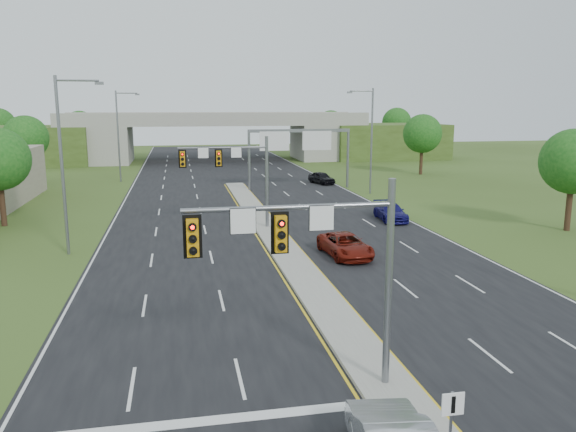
# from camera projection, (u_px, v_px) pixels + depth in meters

# --- Properties ---
(ground) EXTENTS (240.00, 240.00, 0.00)m
(ground) POSITION_uv_depth(u_px,v_px,m) (385.00, 386.00, 18.73)
(ground) COLOR #364A1A
(ground) RESTS_ON ground
(road) EXTENTS (24.00, 160.00, 0.02)m
(road) POSITION_uv_depth(u_px,v_px,m) (250.00, 206.00, 52.43)
(road) COLOR black
(road) RESTS_ON ground
(median) EXTENTS (2.00, 54.00, 0.16)m
(median) POSITION_uv_depth(u_px,v_px,m) (272.00, 233.00, 40.86)
(median) COLOR gray
(median) RESTS_ON road
(lane_markings) EXTENTS (23.72, 160.00, 0.01)m
(lane_markings) POSITION_uv_depth(u_px,v_px,m) (253.00, 219.00, 46.45)
(lane_markings) COLOR gold
(lane_markings) RESTS_ON road
(signal_mast_near) EXTENTS (6.62, 0.60, 7.00)m
(signal_mast_near) POSITION_uv_depth(u_px,v_px,m) (321.00, 254.00, 17.32)
(signal_mast_near) COLOR slate
(signal_mast_near) RESTS_ON ground
(signal_mast_far) EXTENTS (6.62, 0.60, 7.00)m
(signal_mast_far) POSITION_uv_depth(u_px,v_px,m) (237.00, 168.00, 41.39)
(signal_mast_far) COLOR slate
(signal_mast_far) RESTS_ON ground
(keep_right_sign) EXTENTS (0.60, 0.13, 2.20)m
(keep_right_sign) POSITION_uv_depth(u_px,v_px,m) (452.00, 418.00, 14.08)
(keep_right_sign) COLOR slate
(keep_right_sign) RESTS_ON ground
(sign_gantry) EXTENTS (11.58, 0.44, 6.67)m
(sign_gantry) POSITION_uv_depth(u_px,v_px,m) (298.00, 142.00, 62.23)
(sign_gantry) COLOR slate
(sign_gantry) RESTS_ON ground
(overpass) EXTENTS (80.00, 14.00, 8.10)m
(overpass) POSITION_uv_depth(u_px,v_px,m) (216.00, 140.00, 95.06)
(overpass) COLOR gray
(overpass) RESTS_ON ground
(lightpole_l_mid) EXTENTS (2.85, 0.25, 11.00)m
(lightpole_l_mid) POSITION_uv_depth(u_px,v_px,m) (65.00, 157.00, 34.29)
(lightpole_l_mid) COLOR slate
(lightpole_l_mid) RESTS_ON ground
(lightpole_l_far) EXTENTS (2.85, 0.25, 11.00)m
(lightpole_l_far) POSITION_uv_depth(u_px,v_px,m) (120.00, 132.00, 67.98)
(lightpole_l_far) COLOR slate
(lightpole_l_far) RESTS_ON ground
(lightpole_r_far) EXTENTS (2.85, 0.25, 11.00)m
(lightpole_r_far) POSITION_uv_depth(u_px,v_px,m) (370.00, 136.00, 58.58)
(lightpole_r_far) COLOR slate
(lightpole_r_far) RESTS_ON ground
(tree_l_mid) EXTENTS (5.20, 5.20, 8.12)m
(tree_l_mid) POSITION_uv_depth(u_px,v_px,m) (26.00, 138.00, 66.07)
(tree_l_mid) COLOR #382316
(tree_l_mid) RESTS_ON ground
(tree_r_near) EXTENTS (4.80, 4.80, 7.60)m
(tree_r_near) POSITION_uv_depth(u_px,v_px,m) (573.00, 162.00, 41.16)
(tree_r_near) COLOR #382316
(tree_r_near) RESTS_ON ground
(tree_r_mid) EXTENTS (5.20, 5.20, 8.12)m
(tree_r_mid) POSITION_uv_depth(u_px,v_px,m) (422.00, 134.00, 75.55)
(tree_r_mid) COLOR #382316
(tree_r_mid) RESTS_ON ground
(tree_back_b) EXTENTS (5.60, 5.60, 8.32)m
(tree_back_b) POSITION_uv_depth(u_px,v_px,m) (80.00, 126.00, 103.61)
(tree_back_b) COLOR #382316
(tree_back_b) RESTS_ON ground
(tree_back_c) EXTENTS (5.60, 5.60, 8.32)m
(tree_back_c) POSITION_uv_depth(u_px,v_px,m) (331.00, 124.00, 112.71)
(tree_back_c) COLOR #382316
(tree_back_c) RESTS_ON ground
(tree_back_d) EXTENTS (6.00, 6.00, 8.85)m
(tree_back_d) POSITION_uv_depth(u_px,v_px,m) (397.00, 122.00, 115.30)
(tree_back_d) COLOR #382316
(tree_back_d) RESTS_ON ground
(car_far_a) EXTENTS (2.71, 5.21, 1.40)m
(car_far_a) POSITION_uv_depth(u_px,v_px,m) (345.00, 245.00, 34.77)
(car_far_a) COLOR #65130A
(car_far_a) RESTS_ON road
(car_far_b) EXTENTS (2.30, 4.90, 1.38)m
(car_far_b) POSITION_uv_depth(u_px,v_px,m) (390.00, 212.00, 45.74)
(car_far_b) COLOR #100E56
(car_far_b) RESTS_ON road
(car_far_c) EXTENTS (2.83, 4.50, 1.43)m
(car_far_c) POSITION_uv_depth(u_px,v_px,m) (322.00, 178.00, 67.24)
(car_far_c) COLOR black
(car_far_c) RESTS_ON road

